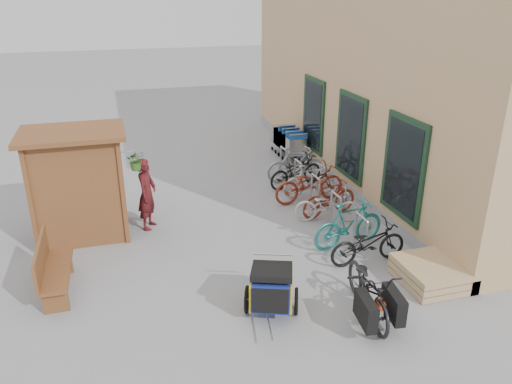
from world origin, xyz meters
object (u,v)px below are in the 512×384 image
object	(u,v)px
child_trailer	(272,286)
bike_6	(296,171)
shopping_carts	(288,139)
bike_7	(296,164)
bike_4	(309,183)
bike_5	(310,181)
bike_2	(328,206)
bike_3	(329,198)
kiosk	(73,170)
bike_0	(368,243)
bench	(51,268)
cargo_bike	(370,290)
pallet_stack	(428,274)
bike_1	(349,224)
person_kiosk	(147,194)

from	to	relation	value
child_trailer	bike_6	world-z (taller)	bike_6
shopping_carts	bike_7	distance (m)	2.19
bike_4	bike_5	distance (m)	0.35
shopping_carts	bike_5	world-z (taller)	shopping_carts
bike_2	bike_3	bearing A→B (deg)	-12.59
kiosk	child_trailer	bearing A→B (deg)	-50.52
bike_4	bike_5	size ratio (longest dim) A/B	1.28
bike_0	bench	bearing A→B (deg)	81.47
shopping_carts	bike_2	distance (m)	4.87
cargo_bike	bike_6	size ratio (longest dim) A/B	1.14
kiosk	shopping_carts	distance (m)	7.48
shopping_carts	bike_7	bearing A→B (deg)	-103.53
pallet_stack	shopping_carts	world-z (taller)	shopping_carts
bike_3	bike_4	distance (m)	0.95
child_trailer	bike_3	distance (m)	4.19
bike_0	bike_1	world-z (taller)	bike_1
pallet_stack	bike_0	xyz separation A→B (m)	(-0.72, 1.03, 0.22)
cargo_bike	bike_1	world-z (taller)	bike_1
bike_3	bike_4	xyz separation A→B (m)	(-0.14, 0.94, 0.04)
pallet_stack	person_kiosk	distance (m)	6.19
child_trailer	bike_3	size ratio (longest dim) A/B	1.01
bench	bike_0	size ratio (longest dim) A/B	0.98
bench	bike_7	bearing A→B (deg)	34.04
bike_0	bike_3	size ratio (longest dim) A/B	1.07
shopping_carts	bike_6	world-z (taller)	shopping_carts
bike_1	bike_2	world-z (taller)	bike_1
bike_5	bike_6	distance (m)	0.79
pallet_stack	child_trailer	distance (m)	3.09
bike_1	bike_6	distance (m)	3.58
bike_7	bike_5	bearing A→B (deg)	178.88
bike_3	bike_6	bearing A→B (deg)	-9.96
bench	bike_5	bearing A→B (deg)	26.14
bench	shopping_carts	xyz separation A→B (m)	(6.68, 6.19, 0.10)
child_trailer	cargo_bike	world-z (taller)	cargo_bike
bike_2	bike_7	xyz separation A→B (m)	(0.20, 2.69, 0.10)
bike_2	bike_3	xyz separation A→B (m)	(0.17, 0.30, 0.05)
bike_1	person_kiosk	bearing A→B (deg)	53.17
bike_1	bike_7	distance (m)	3.94
bike_2	bike_6	world-z (taller)	bike_6
cargo_bike	bike_1	distance (m)	2.43
shopping_carts	bike_3	size ratio (longest dim) A/B	1.30
bike_3	pallet_stack	bearing A→B (deg)	176.54
bike_0	pallet_stack	bearing A→B (deg)	-147.79
pallet_stack	bike_3	size ratio (longest dim) A/B	0.78
kiosk	bike_3	bearing A→B (deg)	-5.55
child_trailer	bike_4	xyz separation A→B (m)	(2.39, 4.26, 0.00)
person_kiosk	bike_4	bearing A→B (deg)	-59.89
bike_0	bike_3	world-z (taller)	bike_3
bench	bike_3	distance (m)	6.37
shopping_carts	person_kiosk	xyz separation A→B (m)	(-4.78, -3.95, 0.22)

